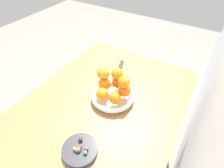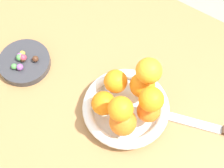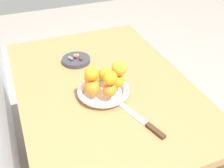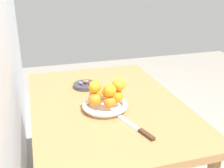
{
  "view_description": "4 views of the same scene",
  "coord_description": "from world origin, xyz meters",
  "px_view_note": "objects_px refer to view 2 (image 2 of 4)",
  "views": [
    {
      "loc": [
        0.45,
        0.34,
        1.42
      ],
      "look_at": [
        -0.05,
        0.04,
        0.88
      ],
      "focal_mm": 28.0,
      "sensor_mm": 36.0,
      "label": 1
    },
    {
      "loc": [
        -0.25,
        0.34,
        1.57
      ],
      "look_at": [
        -0.04,
        0.03,
        0.86
      ],
      "focal_mm": 55.0,
      "sensor_mm": 36.0,
      "label": 2
    },
    {
      "loc": [
        -0.98,
        0.34,
        1.49
      ],
      "look_at": [
        -0.12,
        0.0,
        0.82
      ],
      "focal_mm": 45.0,
      "sensor_mm": 36.0,
      "label": 3
    },
    {
      "loc": [
        -1.27,
        0.34,
        1.37
      ],
      "look_at": [
        -0.07,
        -0.01,
        0.87
      ],
      "focal_mm": 45.0,
      "sensor_mm": 36.0,
      "label": 4
    }
  ],
  "objects_px": {
    "orange_1": "(116,81)",
    "orange_6": "(149,71)",
    "candy_ball_1": "(23,58)",
    "orange_4": "(149,111)",
    "candy_ball_4": "(20,58)",
    "orange_7": "(151,99)",
    "orange_2": "(103,103)",
    "orange_5": "(121,109)",
    "candy_ball_5": "(20,56)",
    "orange_3": "(123,122)",
    "candy_ball_7": "(22,54)",
    "candy_ball_6": "(20,67)",
    "candy_ball_0": "(23,59)",
    "candy_ball_2": "(35,59)",
    "knife": "(215,128)",
    "dining_table": "(106,101)",
    "orange_0": "(142,85)",
    "candy_dish": "(25,62)",
    "fruit_bowl": "(126,108)",
    "candy_ball_3": "(14,66)"
  },
  "relations": [
    {
      "from": "orange_4",
      "to": "candy_ball_4",
      "type": "distance_m",
      "value": 0.38
    },
    {
      "from": "orange_3",
      "to": "knife",
      "type": "distance_m",
      "value": 0.25
    },
    {
      "from": "knife",
      "to": "candy_ball_1",
      "type": "bearing_deg",
      "value": 12.3
    },
    {
      "from": "candy_ball_7",
      "to": "orange_3",
      "type": "bearing_deg",
      "value": 174.69
    },
    {
      "from": "candy_ball_0",
      "to": "candy_ball_5",
      "type": "distance_m",
      "value": 0.01
    },
    {
      "from": "fruit_bowl",
      "to": "orange_4",
      "type": "xyz_separation_m",
      "value": [
        -0.06,
        -0.01,
        0.05
      ]
    },
    {
      "from": "orange_4",
      "to": "candy_ball_6",
      "type": "height_order",
      "value": "orange_4"
    },
    {
      "from": "fruit_bowl",
      "to": "orange_4",
      "type": "distance_m",
      "value": 0.08
    },
    {
      "from": "orange_2",
      "to": "candy_ball_0",
      "type": "height_order",
      "value": "orange_2"
    },
    {
      "from": "orange_1",
      "to": "orange_6",
      "type": "bearing_deg",
      "value": -152.65
    },
    {
      "from": "orange_7",
      "to": "orange_4",
      "type": "bearing_deg",
      "value": 101.3
    },
    {
      "from": "orange_1",
      "to": "candy_ball_7",
      "type": "height_order",
      "value": "orange_1"
    },
    {
      "from": "candy_ball_1",
      "to": "candy_ball_7",
      "type": "distance_m",
      "value": 0.02
    },
    {
      "from": "orange_0",
      "to": "orange_7",
      "type": "height_order",
      "value": "orange_7"
    },
    {
      "from": "orange_2",
      "to": "candy_ball_7",
      "type": "bearing_deg",
      "value": -3.33
    },
    {
      "from": "orange_6",
      "to": "candy_ball_2",
      "type": "relative_size",
      "value": 3.6
    },
    {
      "from": "knife",
      "to": "candy_ball_4",
      "type": "bearing_deg",
      "value": 12.61
    },
    {
      "from": "orange_0",
      "to": "candy_ball_4",
      "type": "bearing_deg",
      "value": 15.38
    },
    {
      "from": "orange_6",
      "to": "candy_ball_7",
      "type": "distance_m",
      "value": 0.37
    },
    {
      "from": "dining_table",
      "to": "candy_ball_4",
      "type": "relative_size",
      "value": 58.05
    },
    {
      "from": "orange_6",
      "to": "candy_ball_1",
      "type": "distance_m",
      "value": 0.36
    },
    {
      "from": "candy_ball_7",
      "to": "knife",
      "type": "height_order",
      "value": "candy_ball_7"
    },
    {
      "from": "candy_ball_2",
      "to": "candy_ball_4",
      "type": "xyz_separation_m",
      "value": [
        0.04,
        0.02,
        0.0
      ]
    },
    {
      "from": "candy_ball_3",
      "to": "candy_ball_4",
      "type": "bearing_deg",
      "value": -79.86
    },
    {
      "from": "orange_5",
      "to": "candy_ball_5",
      "type": "height_order",
      "value": "orange_5"
    },
    {
      "from": "orange_1",
      "to": "candy_ball_6",
      "type": "bearing_deg",
      "value": 19.35
    },
    {
      "from": "orange_0",
      "to": "candy_ball_2",
      "type": "relative_size",
      "value": 3.69
    },
    {
      "from": "orange_0",
      "to": "knife",
      "type": "height_order",
      "value": "orange_0"
    },
    {
      "from": "orange_3",
      "to": "orange_6",
      "type": "relative_size",
      "value": 1.04
    },
    {
      "from": "orange_2",
      "to": "knife",
      "type": "height_order",
      "value": "orange_2"
    },
    {
      "from": "orange_7",
      "to": "candy_ball_0",
      "type": "xyz_separation_m",
      "value": [
        0.37,
        0.04,
        -0.1
      ]
    },
    {
      "from": "orange_7",
      "to": "orange_2",
      "type": "bearing_deg",
      "value": 24.72
    },
    {
      "from": "orange_2",
      "to": "candy_ball_7",
      "type": "height_order",
      "value": "orange_2"
    },
    {
      "from": "fruit_bowl",
      "to": "candy_ball_4",
      "type": "bearing_deg",
      "value": 6.42
    },
    {
      "from": "orange_1",
      "to": "orange_5",
      "type": "distance_m",
      "value": 0.12
    },
    {
      "from": "orange_2",
      "to": "candy_ball_0",
      "type": "xyz_separation_m",
      "value": [
        0.27,
        -0.0,
        -0.04
      ]
    },
    {
      "from": "orange_3",
      "to": "candy_ball_6",
      "type": "relative_size",
      "value": 3.61
    },
    {
      "from": "candy_ball_5",
      "to": "candy_ball_7",
      "type": "distance_m",
      "value": 0.01
    },
    {
      "from": "dining_table",
      "to": "orange_3",
      "type": "distance_m",
      "value": 0.21
    },
    {
      "from": "candy_ball_0",
      "to": "orange_7",
      "type": "bearing_deg",
      "value": -173.34
    },
    {
      "from": "orange_3",
      "to": "candy_ball_1",
      "type": "relative_size",
      "value": 3.39
    },
    {
      "from": "orange_2",
      "to": "orange_7",
      "type": "relative_size",
      "value": 1.01
    },
    {
      "from": "candy_ball_1",
      "to": "orange_2",
      "type": "bearing_deg",
      "value": 178.6
    },
    {
      "from": "orange_2",
      "to": "candy_ball_7",
      "type": "distance_m",
      "value": 0.29
    },
    {
      "from": "candy_dish",
      "to": "orange_7",
      "type": "bearing_deg",
      "value": -173.52
    },
    {
      "from": "orange_3",
      "to": "candy_ball_5",
      "type": "height_order",
      "value": "orange_3"
    },
    {
      "from": "candy_dish",
      "to": "candy_ball_7",
      "type": "height_order",
      "value": "candy_ball_7"
    },
    {
      "from": "candy_ball_3",
      "to": "candy_ball_4",
      "type": "xyz_separation_m",
      "value": [
        0.01,
        -0.03,
        0.0
      ]
    },
    {
      "from": "orange_6",
      "to": "candy_ball_7",
      "type": "bearing_deg",
      "value": 14.09
    },
    {
      "from": "orange_4",
      "to": "candy_ball_6",
      "type": "relative_size",
      "value": 3.16
    }
  ]
}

